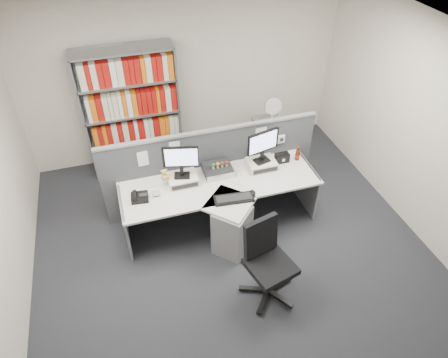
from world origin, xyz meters
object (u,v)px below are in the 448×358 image
object	(u,v)px
monitor_right	(263,144)
mouse	(253,192)
keyboard	(234,199)
desk_phone	(139,197)
office_chair	(267,259)
cola_bottle	(298,155)
monitor_left	(181,159)
shelving_unit	(132,115)
desk_fan	(273,108)
desktop_pc	(218,170)
desk	(225,209)
filing_cabinet	(270,142)
speaker	(282,158)
desk_calendar	(156,193)

from	to	relation	value
monitor_right	mouse	xyz separation A→B (m)	(-0.30, -0.48, -0.36)
keyboard	desk_phone	xyz separation A→B (m)	(-1.12, 0.35, 0.02)
office_chair	cola_bottle	bearing A→B (deg)	54.32
monitor_left	shelving_unit	distance (m)	1.53
cola_bottle	desk_fan	world-z (taller)	desk_fan
desktop_pc	cola_bottle	world-z (taller)	cola_bottle
desk	desk_phone	xyz separation A→B (m)	(-1.05, 0.22, 0.30)
desk	monitor_left	xyz separation A→B (m)	(-0.46, 0.38, 0.64)
desk_phone	shelving_unit	world-z (taller)	shelving_unit
desk_phone	desk	bearing A→B (deg)	-11.71
desktop_pc	office_chair	bearing A→B (deg)	-83.79
monitor_right	desk	bearing A→B (deg)	-148.87
keyboard	desk_fan	xyz separation A→B (m)	(1.13, 1.53, 0.25)
monitor_left	desk_phone	xyz separation A→B (m)	(-0.59, -0.17, -0.34)
monitor_left	office_chair	distance (m)	1.61
mouse	desk_fan	distance (m)	1.75
cola_bottle	filing_cabinet	bearing A→B (deg)	88.54
monitor_right	mouse	distance (m)	0.67
desktop_pc	shelving_unit	xyz separation A→B (m)	(-0.93, 1.41, 0.21)
mouse	shelving_unit	distance (m)	2.32
shelving_unit	desk_phone	bearing A→B (deg)	-95.25
mouse	cola_bottle	bearing A→B (deg)	30.45
desktop_pc	desk_fan	xyz separation A→B (m)	(1.17, 0.96, 0.22)
monitor_left	keyboard	bearing A→B (deg)	-43.93
monitor_right	speaker	world-z (taller)	monitor_right
monitor_left	office_chair	bearing A→B (deg)	-64.81
keyboard	office_chair	distance (m)	0.89
speaker	desk_fan	xyz separation A→B (m)	(0.25, 0.99, 0.20)
speaker	desk_fan	world-z (taller)	desk_fan
desk_phone	office_chair	world-z (taller)	office_chair
desk	office_chair	bearing A→B (deg)	-79.63
desk_phone	mouse	bearing A→B (deg)	-12.88
desk	desk_fan	world-z (taller)	desk_fan
desk	filing_cabinet	xyz separation A→B (m)	(1.20, 1.40, -0.11)
desk_phone	desk_fan	bearing A→B (deg)	27.71
mouse	office_chair	world-z (taller)	office_chair
filing_cabinet	office_chair	xyz separation A→B (m)	(-1.02, -2.39, 0.19)
desk_phone	office_chair	xyz separation A→B (m)	(1.23, -1.21, -0.21)
monitor_left	desk_fan	distance (m)	1.95
desk_phone	office_chair	size ratio (longest dim) A/B	0.23
monitor_right	keyboard	xyz separation A→B (m)	(-0.56, -0.52, -0.37)
filing_cabinet	monitor_right	bearing A→B (deg)	-119.08
monitor_left	office_chair	xyz separation A→B (m)	(0.65, -1.37, -0.55)
desk	monitor_right	size ratio (longest dim) A/B	5.51
speaker	shelving_unit	bearing A→B (deg)	142.16
keyboard	cola_bottle	bearing A→B (deg)	25.51
desktop_pc	filing_cabinet	bearing A→B (deg)	39.40
desk	shelving_unit	bearing A→B (deg)	115.96
desk_calendar	desktop_pc	bearing A→B (deg)	13.74
desk_calendar	desk	bearing A→B (deg)	-14.95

